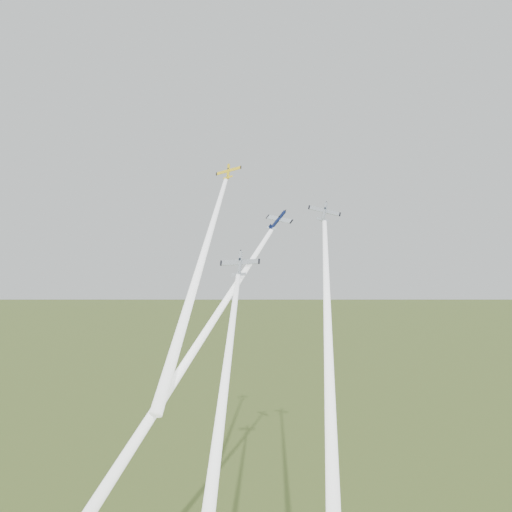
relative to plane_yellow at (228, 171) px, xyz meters
name	(u,v)px	position (x,y,z in m)	size (l,w,h in m)	color
plane_yellow	(228,171)	(0.00, 0.00, 0.00)	(6.55, 6.49, 1.03)	yellow
smoke_trail_yellow	(196,279)	(4.92, -23.77, -24.32)	(2.33, 2.33, 62.32)	white
plane_navy	(278,220)	(15.71, -6.56, -12.07)	(7.18, 7.13, 1.13)	#0D173D
smoke_trail_navy	(187,362)	(8.08, -32.90, -39.53)	(2.33, 2.33, 71.21)	white
plane_silver_right	(324,212)	(24.77, -1.50, -10.20)	(7.37, 7.31, 1.15)	#A6ADB3
smoke_trail_silver_right	(328,344)	(33.71, -25.16, -35.53)	(2.33, 2.33, 65.19)	white
plane_silver_low	(240,264)	(12.12, -18.32, -21.35)	(8.37, 8.30, 1.31)	#A3ABB1
smoke_trail_silver_low	(223,395)	(19.24, -39.16, -43.42)	(2.33, 2.33, 55.97)	white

